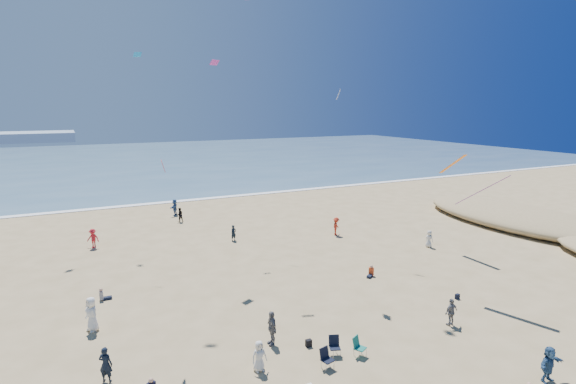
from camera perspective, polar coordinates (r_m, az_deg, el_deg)
name	(u,v)px	position (r m, az deg, el deg)	size (l,w,h in m)	color
ocean	(108,161)	(108.62, -21.89, 3.62)	(220.00, 100.00, 0.06)	#476B84
surf_line	(144,204)	(59.46, -17.85, -1.51)	(220.00, 1.20, 0.08)	white
standing_flyers	(258,261)	(34.07, -3.85, -8.69)	(28.29, 44.54, 1.94)	red
seated_group	(325,344)	(24.00, 4.74, -18.67)	(18.96, 24.57, 0.84)	white
chair_cluster	(341,351)	(23.35, 6.76, -19.40)	(2.77, 1.55, 1.00)	black
black_backpack	(309,343)	(24.49, 2.64, -18.62)	(0.30, 0.22, 0.38)	black
navy_bag	(457,296)	(31.63, 20.71, -12.31)	(0.28, 0.18, 0.34)	black
kites_aloft	(346,76)	(31.07, 7.37, 14.34)	(40.64, 44.57, 27.99)	orange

